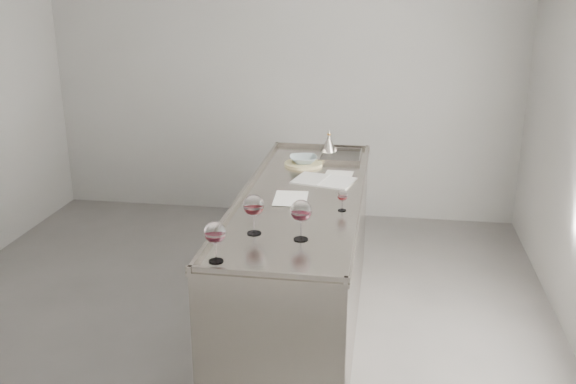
% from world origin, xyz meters
% --- Properties ---
extents(room_shell, '(4.54, 5.04, 2.84)m').
position_xyz_m(room_shell, '(0.00, 0.00, 1.40)').
color(room_shell, '#575452').
rests_on(room_shell, ground).
extents(counter, '(0.77, 2.42, 0.97)m').
position_xyz_m(counter, '(0.50, 0.30, 0.47)').
color(counter, gray).
rests_on(counter, ground).
extents(wine_glass_left, '(0.10, 0.10, 0.21)m').
position_xyz_m(wine_glass_left, '(0.22, -0.76, 1.09)').
color(wine_glass_left, white).
rests_on(wine_glass_left, counter).
extents(wine_glass_middle, '(0.11, 0.11, 0.22)m').
position_xyz_m(wine_glass_middle, '(0.33, -0.38, 1.10)').
color(wine_glass_middle, white).
rests_on(wine_glass_middle, counter).
extents(wine_glass_right, '(0.11, 0.11, 0.22)m').
position_xyz_m(wine_glass_right, '(0.59, -0.42, 1.10)').
color(wine_glass_right, white).
rests_on(wine_glass_right, counter).
extents(wine_glass_small, '(0.06, 0.06, 0.13)m').
position_xyz_m(wine_glass_small, '(0.78, 0.05, 1.03)').
color(wine_glass_small, white).
rests_on(wine_glass_small, counter).
extents(notebook, '(0.44, 0.36, 0.02)m').
position_xyz_m(notebook, '(0.61, 0.60, 0.95)').
color(notebook, silver).
rests_on(notebook, counter).
extents(loose_paper_top, '(0.20, 0.28, 0.00)m').
position_xyz_m(loose_paper_top, '(0.69, 0.73, 0.94)').
color(loose_paper_top, silver).
rests_on(loose_paper_top, counter).
extents(loose_paper_under, '(0.22, 0.30, 0.00)m').
position_xyz_m(loose_paper_under, '(0.44, 0.21, 0.94)').
color(loose_paper_under, white).
rests_on(loose_paper_under, counter).
extents(trivet, '(0.34, 0.34, 0.02)m').
position_xyz_m(trivet, '(0.42, 0.96, 0.95)').
color(trivet, '#C9B982').
rests_on(trivet, counter).
extents(ceramic_bowl, '(0.24, 0.24, 0.05)m').
position_xyz_m(ceramic_bowl, '(0.42, 0.96, 0.98)').
color(ceramic_bowl, gray).
rests_on(ceramic_bowl, trivet).
extents(wine_funnel, '(0.13, 0.13, 0.18)m').
position_xyz_m(wine_funnel, '(0.57, 1.38, 1.00)').
color(wine_funnel, '#9D948B').
rests_on(wine_funnel, counter).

